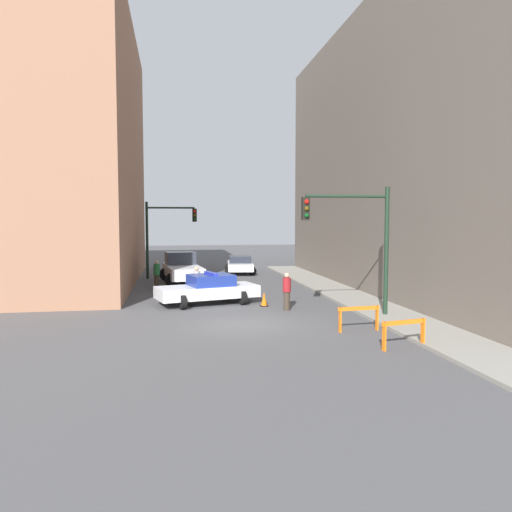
{
  "coord_description": "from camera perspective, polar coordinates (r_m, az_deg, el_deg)",
  "views": [
    {
      "loc": [
        -2.66,
        -18.59,
        3.98
      ],
      "look_at": [
        1.49,
        6.36,
        2.14
      ],
      "focal_mm": 35.0,
      "sensor_mm": 36.0,
      "label": 1
    }
  ],
  "objects": [
    {
      "name": "barrier_front",
      "position": [
        16.19,
        16.55,
        -8.01
      ],
      "size": [
        1.58,
        0.45,
        0.9
      ],
      "rotation": [
        0.0,
        0.0,
        0.2
      ],
      "color": "orange",
      "rests_on": "ground_plane"
    },
    {
      "name": "pedestrian_crossing",
      "position": [
        25.07,
        -6.79,
        -3.03
      ],
      "size": [
        0.41,
        0.41,
        1.66
      ],
      "rotation": [
        0.0,
        0.0,
        0.14
      ],
      "color": "black",
      "rests_on": "ground_plane"
    },
    {
      "name": "parked_car_near",
      "position": [
        37.02,
        -1.84,
        -0.97
      ],
      "size": [
        2.55,
        4.46,
        1.31
      ],
      "rotation": [
        0.0,
        0.0,
        -0.1
      ],
      "color": "silver",
      "rests_on": "ground_plane"
    },
    {
      "name": "building_corner_left",
      "position": [
        34.15,
        -25.71,
        10.68
      ],
      "size": [
        14.0,
        20.0,
        16.21
      ],
      "color": "#93664C",
      "rests_on": "ground_plane"
    },
    {
      "name": "ground_plane",
      "position": [
        19.2,
        -1.29,
        -7.81
      ],
      "size": [
        120.0,
        120.0,
        0.0
      ],
      "primitive_type": "plane",
      "color": "#4C4C4F"
    },
    {
      "name": "white_truck",
      "position": [
        32.11,
        -8.45,
        -1.39
      ],
      "size": [
        3.05,
        5.6,
        1.9
      ],
      "rotation": [
        0.0,
        0.0,
        0.12
      ],
      "color": "silver",
      "rests_on": "ground_plane"
    },
    {
      "name": "sidewalk_right",
      "position": [
        20.96,
        15.86,
        -6.79
      ],
      "size": [
        2.4,
        44.0,
        0.12
      ],
      "color": "gray",
      "rests_on": "ground_plane"
    },
    {
      "name": "barrier_mid",
      "position": [
        18.28,
        11.67,
        -6.54
      ],
      "size": [
        1.6,
        0.29,
        0.9
      ],
      "rotation": [
        0.0,
        0.0,
        0.09
      ],
      "color": "orange",
      "rests_on": "ground_plane"
    },
    {
      "name": "traffic_light_far",
      "position": [
        34.39,
        -10.53,
        3.11
      ],
      "size": [
        3.44,
        0.35,
        5.2
      ],
      "color": "black",
      "rests_on": "ground_plane"
    },
    {
      "name": "pedestrian_sidewalk",
      "position": [
        22.02,
        3.54,
        -4.0
      ],
      "size": [
        0.51,
        0.51,
        1.66
      ],
      "rotation": [
        0.0,
        0.0,
        3.93
      ],
      "color": "#382D23",
      "rests_on": "ground_plane"
    },
    {
      "name": "building_right",
      "position": [
        31.3,
        21.93,
        10.82
      ],
      "size": [
        12.0,
        28.0,
        15.55
      ],
      "color": "#6B6056",
      "rests_on": "ground_plane"
    },
    {
      "name": "pedestrian_corner",
      "position": [
        29.28,
        -11.28,
        -2.05
      ],
      "size": [
        0.44,
        0.44,
        1.66
      ],
      "rotation": [
        0.0,
        0.0,
        1.83
      ],
      "color": "#382D23",
      "rests_on": "ground_plane"
    },
    {
      "name": "traffic_light_near",
      "position": [
        20.47,
        11.73,
        2.81
      ],
      "size": [
        3.64,
        0.35,
        5.2
      ],
      "color": "black",
      "rests_on": "sidewalk_right"
    },
    {
      "name": "police_car",
      "position": [
        23.68,
        -5.49,
        -3.77
      ],
      "size": [
        5.02,
        3.12,
        1.52
      ],
      "rotation": [
        0.0,
        0.0,
        1.84
      ],
      "color": "white",
      "rests_on": "ground_plane"
    },
    {
      "name": "traffic_cone",
      "position": [
        23.08,
        0.93,
        -4.98
      ],
      "size": [
        0.36,
        0.36,
        0.66
      ],
      "color": "black",
      "rests_on": "ground_plane"
    }
  ]
}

